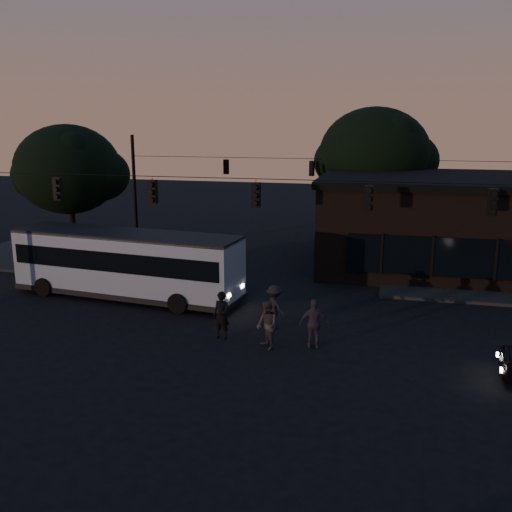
% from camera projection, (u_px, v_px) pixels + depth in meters
% --- Properties ---
extents(ground, '(120.00, 120.00, 0.00)m').
position_uv_depth(ground, '(230.00, 362.00, 20.59)').
color(ground, black).
rests_on(ground, ground).
extents(sidewalk_far_left, '(14.00, 10.00, 0.15)m').
position_uv_depth(sidewalk_far_left, '(83.00, 253.00, 37.01)').
color(sidewalk_far_left, black).
rests_on(sidewalk_far_left, ground).
extents(building, '(15.40, 10.41, 5.40)m').
position_uv_depth(building, '(455.00, 223.00, 33.01)').
color(building, black).
rests_on(building, ground).
extents(tree_behind, '(7.60, 7.60, 9.43)m').
position_uv_depth(tree_behind, '(374.00, 155.00, 39.05)').
color(tree_behind, black).
rests_on(tree_behind, ground).
extents(tree_left, '(6.40, 6.40, 8.30)m').
position_uv_depth(tree_left, '(68.00, 170.00, 34.79)').
color(tree_left, black).
rests_on(tree_left, ground).
extents(signal_rig_near, '(26.24, 0.30, 7.50)m').
position_uv_depth(signal_rig_near, '(256.00, 222.00, 23.34)').
color(signal_rig_near, black).
rests_on(signal_rig_near, ground).
extents(signal_rig_far, '(26.24, 0.30, 7.50)m').
position_uv_depth(signal_rig_far, '(311.00, 186.00, 38.53)').
color(signal_rig_far, black).
rests_on(signal_rig_far, ground).
extents(bus, '(11.78, 3.98, 3.25)m').
position_uv_depth(bus, '(126.00, 261.00, 27.67)').
color(bus, gray).
rests_on(bus, ground).
extents(pedestrian_a, '(0.77, 0.57, 1.92)m').
position_uv_depth(pedestrian_a, '(222.00, 315.00, 22.58)').
color(pedestrian_a, black).
rests_on(pedestrian_a, ground).
extents(pedestrian_b, '(1.12, 1.15, 1.87)m').
position_uv_depth(pedestrian_b, '(267.00, 325.00, 21.57)').
color(pedestrian_b, '#332E2F').
rests_on(pedestrian_b, ground).
extents(pedestrian_c, '(1.20, 0.69, 1.93)m').
position_uv_depth(pedestrian_c, '(314.00, 323.00, 21.67)').
color(pedestrian_c, '#2F2933').
rests_on(pedestrian_c, ground).
extents(pedestrian_d, '(1.39, 1.24, 1.86)m').
position_uv_depth(pedestrian_d, '(274.00, 307.00, 23.70)').
color(pedestrian_d, black).
rests_on(pedestrian_d, ground).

